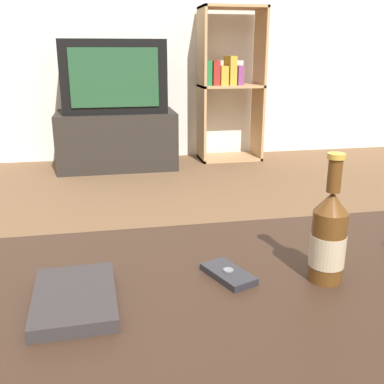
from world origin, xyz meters
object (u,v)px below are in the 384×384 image
at_px(tv_stand, 117,139).
at_px(cell_phone, 228,274).
at_px(beer_bottle, 329,237).
at_px(television, 114,76).
at_px(table_book, 75,298).
at_px(bookshelf, 228,82).

distance_m(tv_stand, cell_phone, 2.69).
xyz_separation_m(beer_bottle, cell_phone, (-0.18, 0.04, -0.08)).
height_order(television, table_book, television).
bearing_deg(bookshelf, tv_stand, -173.58).
distance_m(beer_bottle, table_book, 0.48).
height_order(cell_phone, table_book, table_book).
xyz_separation_m(bookshelf, cell_phone, (-0.76, -2.77, -0.19)).
bearing_deg(table_book, cell_phone, 6.57).
relative_size(beer_bottle, cell_phone, 1.97).
bearing_deg(bookshelf, cell_phone, -105.25).
distance_m(beer_bottle, cell_phone, 0.21).
relative_size(tv_stand, television, 1.19).
distance_m(tv_stand, television, 0.47).
relative_size(tv_stand, cell_phone, 6.85).
bearing_deg(tv_stand, beer_bottle, -83.16).
xyz_separation_m(tv_stand, cell_phone, (0.14, -2.67, 0.22)).
bearing_deg(bookshelf, beer_bottle, -101.49).
height_order(beer_bottle, cell_phone, beer_bottle).
bearing_deg(beer_bottle, cell_phone, 166.31).
distance_m(bookshelf, beer_bottle, 2.88).
relative_size(bookshelf, beer_bottle, 4.69).
height_order(tv_stand, beer_bottle, beer_bottle).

